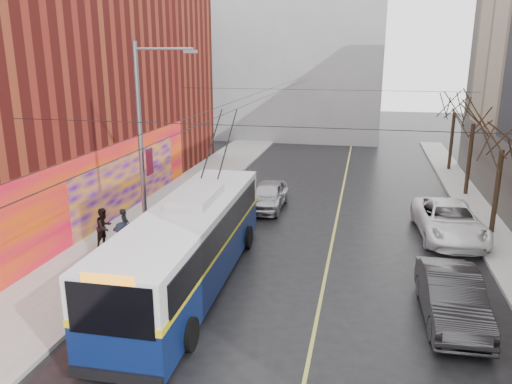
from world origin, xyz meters
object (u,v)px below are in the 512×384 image
(streetlight_pole, at_px, (144,146))
(pedestrian_a, at_px, (125,226))
(parked_car_b, at_px, (452,297))
(tree_near, at_px, (504,133))
(tree_mid, at_px, (475,111))
(pedestrian_b, at_px, (104,227))
(trolleybus, at_px, (189,244))
(tree_far, at_px, (456,102))
(following_car, at_px, (268,195))
(parked_car_c, at_px, (449,220))
(pedestrian_c, at_px, (123,245))

(streetlight_pole, xyz_separation_m, pedestrian_a, (-1.58, 0.83, -3.88))
(streetlight_pole, distance_m, parked_car_b, 12.94)
(streetlight_pole, relative_size, tree_near, 1.41)
(streetlight_pole, distance_m, tree_mid, 19.96)
(tree_mid, bearing_deg, streetlight_pole, -139.35)
(tree_near, distance_m, pedestrian_b, 18.78)
(streetlight_pole, xyz_separation_m, trolleybus, (2.68, -2.36, -3.18))
(tree_near, xyz_separation_m, pedestrian_a, (-16.72, -5.17, -4.01))
(tree_far, bearing_deg, pedestrian_a, -131.08)
(following_car, bearing_deg, parked_car_c, -14.91)
(tree_far, bearing_deg, pedestrian_b, -131.46)
(pedestrian_a, bearing_deg, pedestrian_b, 113.61)
(pedestrian_b, bearing_deg, trolleybus, -104.03)
(following_car, bearing_deg, pedestrian_a, -125.79)
(trolleybus, height_order, pedestrian_b, trolleybus)
(tree_near, xyz_separation_m, pedestrian_c, (-15.50, -7.74, -3.87))
(tree_mid, relative_size, trolleybus, 0.52)
(trolleybus, bearing_deg, tree_mid, 49.66)
(tree_far, height_order, parked_car_b, tree_far)
(pedestrian_b, bearing_deg, pedestrian_a, -38.11)
(tree_far, relative_size, pedestrian_b, 3.70)
(tree_mid, height_order, trolleybus, tree_mid)
(streetlight_pole, distance_m, trolleybus, 4.78)
(tree_near, distance_m, tree_mid, 7.01)
(following_car, height_order, pedestrian_b, pedestrian_b)
(pedestrian_a, distance_m, pedestrian_b, 0.92)
(pedestrian_c, bearing_deg, parked_car_c, -105.74)
(tree_far, distance_m, following_car, 17.26)
(tree_mid, bearing_deg, pedestrian_c, -136.45)
(pedestrian_a, bearing_deg, streetlight_pole, -132.18)
(tree_near, xyz_separation_m, trolleybus, (-12.46, -8.36, -3.31))
(tree_mid, xyz_separation_m, parked_car_b, (-3.20, -15.96, -4.42))
(tree_far, xyz_separation_m, pedestrian_b, (-17.44, -19.74, -4.11))
(parked_car_c, relative_size, pedestrian_c, 3.15)
(streetlight_pole, distance_m, pedestrian_b, 4.46)
(streetlight_pole, height_order, following_car, streetlight_pole)
(following_car, bearing_deg, parked_car_b, -51.58)
(parked_car_b, relative_size, pedestrian_a, 3.10)
(tree_near, height_order, pedestrian_b, tree_near)
(tree_mid, distance_m, pedestrian_c, 21.78)
(parked_car_b, bearing_deg, tree_far, 79.96)
(following_car, relative_size, pedestrian_a, 2.80)
(tree_near, relative_size, pedestrian_c, 3.33)
(streetlight_pole, xyz_separation_m, following_car, (3.68, 7.85, -4.07))
(trolleybus, relative_size, pedestrian_a, 7.81)
(streetlight_pole, relative_size, parked_car_c, 1.49)
(tree_near, relative_size, following_car, 1.40)
(following_car, distance_m, pedestrian_c, 10.41)
(streetlight_pole, height_order, pedestrian_c, streetlight_pole)
(tree_mid, xyz_separation_m, parked_car_c, (-2.14, -7.82, -4.41))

